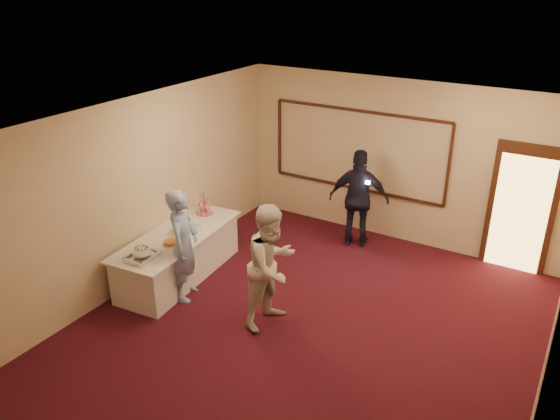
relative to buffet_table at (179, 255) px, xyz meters
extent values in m
plane|color=black|center=(2.52, -0.29, -0.39)|extent=(7.00, 7.00, 0.00)
cube|color=beige|center=(2.52, 3.21, 1.11)|extent=(6.00, 0.04, 3.00)
cube|color=beige|center=(2.52, -3.79, 1.11)|extent=(6.00, 0.04, 3.00)
cube|color=beige|center=(-0.48, -0.29, 1.11)|extent=(0.04, 7.00, 3.00)
cube|color=beige|center=(5.52, -0.29, 1.11)|extent=(0.04, 7.00, 3.00)
cube|color=white|center=(2.52, -0.29, 2.61)|extent=(6.00, 7.00, 0.04)
cube|color=#321F0F|center=(1.72, 3.18, 0.46)|extent=(3.40, 0.04, 0.05)
cube|color=#321F0F|center=(1.72, 3.18, 1.96)|extent=(3.40, 0.04, 0.05)
cube|color=#321F0F|center=(0.02, 3.18, 1.21)|extent=(0.05, 0.04, 1.50)
cube|color=#321F0F|center=(3.42, 3.18, 1.21)|extent=(0.05, 0.04, 1.50)
cube|color=#321F0F|center=(4.67, 3.17, 0.71)|extent=(1.05, 0.06, 2.20)
cube|color=#FFBF66|center=(4.67, 3.14, 0.61)|extent=(0.85, 0.02, 2.00)
cube|color=silver|center=(0.00, 0.00, -0.02)|extent=(1.06, 2.42, 0.74)
cube|color=silver|center=(0.00, 0.00, 0.37)|extent=(1.18, 2.56, 0.03)
cube|color=silver|center=(0.09, -0.87, 0.40)|extent=(0.37, 0.46, 0.04)
ellipsoid|color=silver|center=(0.09, -0.87, 0.49)|extent=(0.29, 0.29, 0.13)
cube|color=silver|center=(0.18, -0.74, 0.42)|extent=(0.17, 0.29, 0.01)
cylinder|color=#CF5678|center=(-0.13, 0.88, 0.58)|extent=(0.02, 0.02, 0.40)
cylinder|color=#CF5678|center=(-0.13, 0.88, 0.39)|extent=(0.30, 0.30, 0.01)
cylinder|color=#CF5678|center=(-0.13, 0.88, 0.55)|extent=(0.23, 0.23, 0.01)
cylinder|color=#CF5678|center=(-0.13, 0.88, 0.71)|extent=(0.16, 0.16, 0.01)
cylinder|color=white|center=(-0.01, -0.02, 0.45)|extent=(0.16, 0.16, 0.14)
cylinder|color=white|center=(-0.01, -0.02, 0.52)|extent=(0.17, 0.17, 0.01)
cylinder|color=white|center=(0.16, 0.28, 0.45)|extent=(0.17, 0.17, 0.14)
cylinder|color=white|center=(0.16, 0.28, 0.53)|extent=(0.18, 0.18, 0.01)
cylinder|color=white|center=(0.15, -0.30, 0.39)|extent=(0.29, 0.29, 0.01)
cylinder|color=#985926|center=(0.15, -0.30, 0.42)|extent=(0.25, 0.25, 0.05)
imported|color=#83A0CE|center=(0.49, -0.40, 0.51)|extent=(0.64, 0.76, 1.79)
imported|color=beige|center=(1.98, -0.28, 0.53)|extent=(0.82, 0.99, 1.83)
imported|color=black|center=(2.05, 2.58, 0.53)|extent=(1.16, 0.74, 1.83)
cube|color=white|center=(2.26, 2.41, 0.94)|extent=(0.08, 0.06, 0.05)
camera|label=1|loc=(5.50, -5.90, 4.33)|focal=35.00mm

